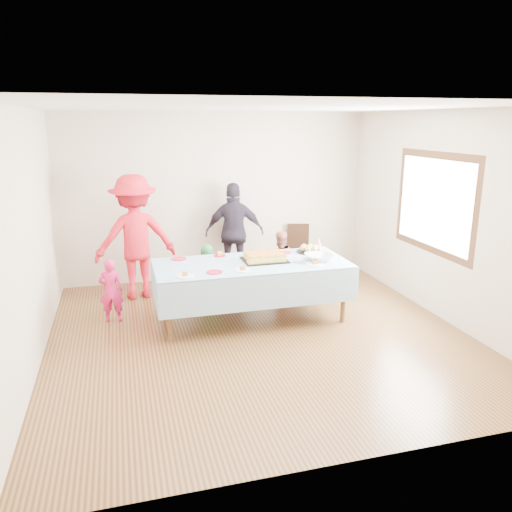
# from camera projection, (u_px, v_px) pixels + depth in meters

# --- Properties ---
(ground) EXTENTS (5.00, 5.00, 0.00)m
(ground) POSITION_uv_depth(u_px,v_px,m) (258.00, 334.00, 6.18)
(ground) COLOR #4C2C15
(ground) RESTS_ON ground
(room_walls) EXTENTS (5.04, 5.04, 2.72)m
(room_walls) POSITION_uv_depth(u_px,v_px,m) (263.00, 191.00, 5.73)
(room_walls) COLOR beige
(room_walls) RESTS_ON ground
(party_table) EXTENTS (2.50, 1.10, 0.78)m
(party_table) POSITION_uv_depth(u_px,v_px,m) (252.00, 267.00, 6.47)
(party_table) COLOR brown
(party_table) RESTS_ON ground
(birthday_cake) EXTENTS (0.57, 0.44, 0.10)m
(birthday_cake) POSITION_uv_depth(u_px,v_px,m) (265.00, 257.00, 6.54)
(birthday_cake) COLOR black
(birthday_cake) RESTS_ON party_table
(rolls_tray) EXTENTS (0.35, 0.35, 0.11)m
(rolls_tray) POSITION_uv_depth(u_px,v_px,m) (309.00, 249.00, 6.96)
(rolls_tray) COLOR black
(rolls_tray) RESTS_ON party_table
(punch_bowl) EXTENTS (0.37, 0.37, 0.09)m
(punch_bowl) POSITION_uv_depth(u_px,v_px,m) (319.00, 257.00, 6.53)
(punch_bowl) COLOR silver
(punch_bowl) RESTS_ON party_table
(party_hat) EXTENTS (0.11, 0.11, 0.19)m
(party_hat) POSITION_uv_depth(u_px,v_px,m) (318.00, 243.00, 7.09)
(party_hat) COLOR silver
(party_hat) RESTS_ON party_table
(fork_pile) EXTENTS (0.24, 0.18, 0.07)m
(fork_pile) POSITION_uv_depth(u_px,v_px,m) (299.00, 260.00, 6.47)
(fork_pile) COLOR white
(fork_pile) RESTS_ON party_table
(plate_red_far_a) EXTENTS (0.20, 0.20, 0.01)m
(plate_red_far_a) POSITION_uv_depth(u_px,v_px,m) (179.00, 259.00, 6.62)
(plate_red_far_a) COLOR red
(plate_red_far_a) RESTS_ON party_table
(plate_red_far_b) EXTENTS (0.16, 0.16, 0.01)m
(plate_red_far_b) POSITION_uv_depth(u_px,v_px,m) (220.00, 256.00, 6.77)
(plate_red_far_b) COLOR red
(plate_red_far_b) RESTS_ON party_table
(plate_red_far_c) EXTENTS (0.17, 0.17, 0.01)m
(plate_red_far_c) POSITION_uv_depth(u_px,v_px,m) (252.00, 255.00, 6.82)
(plate_red_far_c) COLOR red
(plate_red_far_c) RESTS_ON party_table
(plate_red_far_d) EXTENTS (0.17, 0.17, 0.01)m
(plate_red_far_d) POSITION_uv_depth(u_px,v_px,m) (285.00, 253.00, 6.92)
(plate_red_far_d) COLOR red
(plate_red_far_d) RESTS_ON party_table
(plate_red_near) EXTENTS (0.20, 0.20, 0.01)m
(plate_red_near) POSITION_uv_depth(u_px,v_px,m) (214.00, 272.00, 6.03)
(plate_red_near) COLOR red
(plate_red_near) RESTS_ON party_table
(plate_white_left) EXTENTS (0.21, 0.21, 0.01)m
(plate_white_left) POSITION_uv_depth(u_px,v_px,m) (185.00, 276.00, 5.88)
(plate_white_left) COLOR white
(plate_white_left) RESTS_ON party_table
(plate_white_mid) EXTENTS (0.20, 0.20, 0.01)m
(plate_white_mid) POSITION_uv_depth(u_px,v_px,m) (243.00, 270.00, 6.11)
(plate_white_mid) COLOR white
(plate_white_mid) RESTS_ON party_table
(plate_white_right) EXTENTS (0.23, 0.23, 0.01)m
(plate_white_right) POSITION_uv_depth(u_px,v_px,m) (315.00, 264.00, 6.36)
(plate_white_right) COLOR white
(plate_white_right) RESTS_ON party_table
(dining_chair) EXTENTS (0.47, 0.47, 0.86)m
(dining_chair) POSITION_uv_depth(u_px,v_px,m) (298.00, 247.00, 8.51)
(dining_chair) COLOR black
(dining_chair) RESTS_ON ground
(toddler_left) EXTENTS (0.34, 0.25, 0.86)m
(toddler_left) POSITION_uv_depth(u_px,v_px,m) (111.00, 291.00, 6.46)
(toddler_left) COLOR #E31C62
(toddler_left) RESTS_ON ground
(toddler_mid) EXTENTS (0.40, 0.27, 0.79)m
(toddler_mid) POSITION_uv_depth(u_px,v_px,m) (207.00, 270.00, 7.47)
(toddler_mid) COLOR #297C3D
(toddler_mid) RESTS_ON ground
(toddler_right) EXTENTS (0.52, 0.44, 0.95)m
(toddler_right) POSITION_uv_depth(u_px,v_px,m) (279.00, 261.00, 7.64)
(toddler_right) COLOR #C16F5A
(toddler_right) RESTS_ON ground
(adult_left) EXTENTS (1.26, 0.83, 1.83)m
(adult_left) POSITION_uv_depth(u_px,v_px,m) (135.00, 237.00, 7.27)
(adult_left) COLOR red
(adult_left) RESTS_ON ground
(adult_right) EXTENTS (1.00, 0.57, 1.61)m
(adult_right) POSITION_uv_depth(u_px,v_px,m) (235.00, 233.00, 8.07)
(adult_right) COLOR #2A2431
(adult_right) RESTS_ON ground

